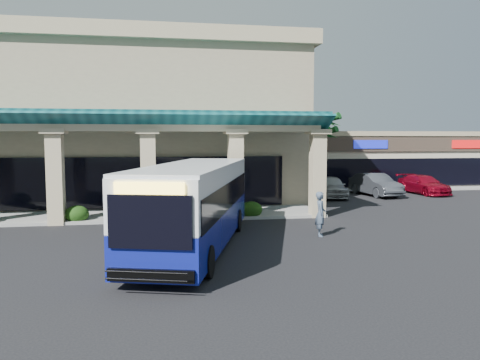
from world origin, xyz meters
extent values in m
plane|color=black|center=(0.00, 0.00, 0.00)|extent=(110.00, 110.00, 0.00)
imported|color=#445468|center=(4.47, 0.32, 0.98)|extent=(0.62, 0.80, 1.96)
imported|color=#A3A3A3|center=(9.81, 13.19, 0.79)|extent=(2.60, 4.90, 1.59)
imported|color=#383C42|center=(13.49, 13.66, 0.83)|extent=(2.33, 5.23, 1.67)
imported|color=maroon|center=(17.69, 14.12, 0.72)|extent=(2.48, 5.15, 1.44)
camera|label=1|loc=(-2.41, -18.96, 4.23)|focal=35.00mm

